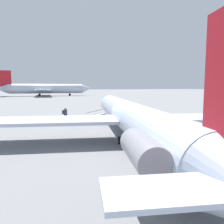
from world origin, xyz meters
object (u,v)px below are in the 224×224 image
at_px(airplane_main, 129,116).
at_px(boarding_stairs, 82,119).
at_px(airplane_far_center, 45,89).
at_px(passenger, 65,114).

relative_size(airplane_main, boarding_stairs, 6.86).
xyz_separation_m(airplane_far_center, passenger, (-75.01, 9.88, -2.19)).
relative_size(airplane_main, passenger, 16.27).
bearing_deg(airplane_main, boarding_stairs, 24.58).
bearing_deg(boarding_stairs, airplane_main, -65.42).
relative_size(boarding_stairs, passenger, 2.37).
height_order(airplane_main, airplane_far_center, airplane_far_center).
xyz_separation_m(boarding_stairs, passenger, (0.50, 1.68, 0.65)).
distance_m(boarding_stairs, passenger, 1.87).
xyz_separation_m(airplane_main, passenger, (9.25, 2.58, -0.74)).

